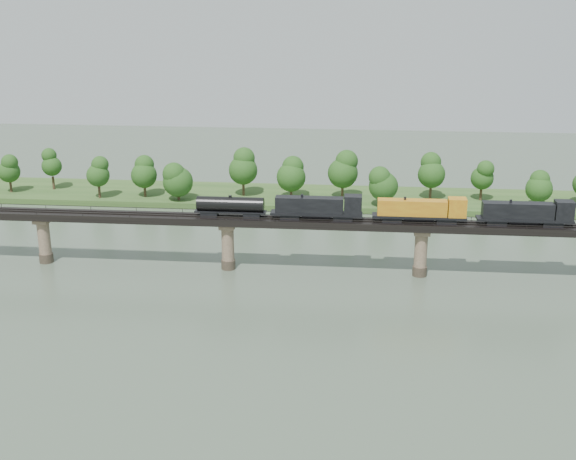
{
  "coord_description": "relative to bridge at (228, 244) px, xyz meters",
  "views": [
    {
      "loc": [
        26.53,
        -110.84,
        55.08
      ],
      "look_at": [
        12.69,
        30.0,
        9.0
      ],
      "focal_mm": 45.0,
      "sensor_mm": 36.0,
      "label": 1
    }
  ],
  "objects": [
    {
      "name": "ground",
      "position": [
        0.0,
        -30.0,
        -5.46
      ],
      "size": [
        400.0,
        400.0,
        0.0
      ],
      "primitive_type": "plane",
      "color": "#3B4B3B",
      "rests_on": "ground"
    },
    {
      "name": "bridge_superstructure",
      "position": [
        0.0,
        0.0,
        6.33
      ],
      "size": [
        220.0,
        4.9,
        0.75
      ],
      "color": "black",
      "rests_on": "bridge"
    },
    {
      "name": "freight_train",
      "position": [
        32.5,
        -0.0,
        8.54
      ],
      "size": [
        75.95,
        2.96,
        5.23
      ],
      "color": "black",
      "rests_on": "bridge"
    },
    {
      "name": "far_treeline",
      "position": [
        -8.21,
        50.52,
        3.37
      ],
      "size": [
        289.06,
        17.54,
        13.6
      ],
      "color": "#382619",
      "rests_on": "far_bank"
    },
    {
      "name": "bridge",
      "position": [
        0.0,
        0.0,
        0.0
      ],
      "size": [
        236.0,
        30.0,
        11.5
      ],
      "color": "#473A2D",
      "rests_on": "ground"
    },
    {
      "name": "far_bank",
      "position": [
        0.0,
        55.0,
        -4.66
      ],
      "size": [
        300.0,
        24.0,
        1.6
      ],
      "primitive_type": "cube",
      "color": "#2E4D1F",
      "rests_on": "ground"
    }
  ]
}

